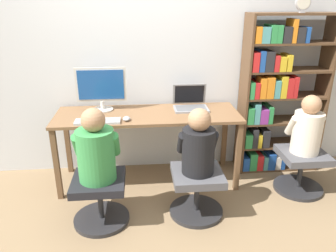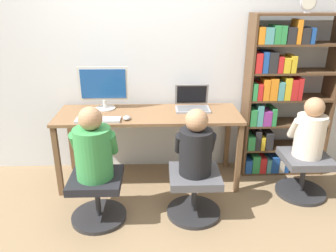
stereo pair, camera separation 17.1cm
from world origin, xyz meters
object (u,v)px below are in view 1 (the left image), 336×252
Objects in this scene: desktop_monitor at (101,89)px; person_at_laptop at (198,145)px; person_at_monitor at (96,150)px; laptop at (190,104)px; person_near_shelf at (307,128)px; desk_clock at (303,3)px; office_chair_side at (301,168)px; office_chair_right at (197,190)px; office_chair_left at (100,197)px; keyboard at (98,121)px; bookshelf at (274,96)px.

desktop_monitor reaches higher than person_at_laptop.
person_at_monitor is (0.01, -0.82, -0.30)m from desktop_monitor.
laptop is 0.61× the size of person_near_shelf.
office_chair_side is at bearing -87.90° from desk_clock.
office_chair_right is 0.84× the size of person_near_shelf.
person_at_laptop is 1.19× the size of office_chair_side.
office_chair_side is 0.44m from person_near_shelf.
desktop_monitor reaches higher than office_chair_side.
office_chair_left is 0.84× the size of person_near_shelf.
laptop is at bearing 178.07° from desk_clock.
laptop is at bearing 40.99° from person_at_monitor.
office_chair_left is 2.65m from desk_clock.
person_near_shelf is (0.00, 0.00, 0.44)m from office_chair_side.
person_at_monitor is 3.68× the size of desk_clock.
office_chair_right is 2.89× the size of desk_clock.
bookshelf is (1.86, 0.37, 0.10)m from keyboard.
keyboard is (-0.94, -0.34, -0.04)m from laptop.
office_chair_side is at bearing 14.87° from office_chair_right.
keyboard is 0.86× the size of office_chair_right.
office_chair_side is 0.84× the size of person_near_shelf.
desk_clock reaches higher than office_chair_right.
person_at_laptop is at bearing 2.85° from office_chair_left.
office_chair_right is at bearing -41.74° from desktop_monitor.
desktop_monitor is 1.85m from bookshelf.
office_chair_right is at bearing -164.94° from person_near_shelf.
office_chair_right is (0.88, -0.79, -0.76)m from desktop_monitor.
desk_clock is at bearing 32.74° from person_at_laptop.
desktop_monitor is 1.44× the size of laptop.
desktop_monitor reaches higher than office_chair_right.
laptop is at bearing -177.78° from bookshelf.
desk_clock is (0.15, -0.07, 0.95)m from bookshelf.
desktop_monitor is at bearing 178.19° from laptop.
office_chair_left is at bearing -86.55° from keyboard.
person_at_laptop reaches higher than office_chair_right.
keyboard is 0.72× the size of person_near_shelf.
bookshelf is at bearing 108.96° from person_near_shelf.
bookshelf is at bearing 0.20° from desktop_monitor.
person_near_shelf is at bearing 14.88° from person_at_laptop.
person_at_monitor is 1.07× the size of person_near_shelf.
person_near_shelf is (0.17, -0.49, -0.19)m from bookshelf.
person_at_laptop reaches higher than office_chair_side.
desktop_monitor is at bearing 166.53° from person_near_shelf.
laptop reaches higher than office_chair_right.
office_chair_side is (0.17, -0.49, -0.64)m from bookshelf.
person_near_shelf is (1.09, -0.45, -0.14)m from laptop.
person_at_monitor reaches higher than laptop.
desktop_monitor reaches higher than office_chair_left.
desk_clock reaches higher than office_chair_left.
desktop_monitor is 2.16m from desk_clock.
laptop is 1.00m from keyboard.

